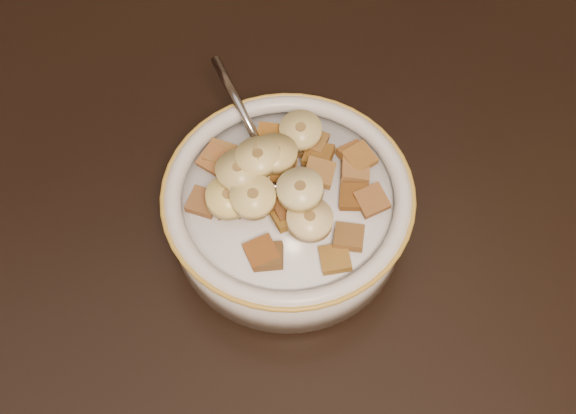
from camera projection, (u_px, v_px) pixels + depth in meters
name	position (u px, v px, depth m)	size (l,w,h in m)	color
chair	(17.00, 114.00, 0.97)	(0.41, 0.41, 0.93)	black
cereal_bowl	(288.00, 214.00, 0.53)	(0.17, 0.17, 0.04)	silver
milk	(288.00, 199.00, 0.51)	(0.14, 0.14, 0.00)	white
spoon	(271.00, 167.00, 0.52)	(0.03, 0.04, 0.01)	#A5A5A5
cereal_square_0	(306.00, 130.00, 0.54)	(0.02, 0.02, 0.01)	#9D6A1B
cereal_square_1	(290.00, 214.00, 0.49)	(0.02, 0.02, 0.01)	brown
cereal_square_2	(287.00, 207.00, 0.49)	(0.02, 0.02, 0.01)	brown
cereal_square_3	(268.00, 256.00, 0.48)	(0.02, 0.02, 0.01)	brown
cereal_square_4	(354.00, 155.00, 0.53)	(0.02, 0.02, 0.01)	brown
cereal_square_5	(203.00, 202.00, 0.51)	(0.02, 0.02, 0.01)	brown
cereal_square_6	(277.00, 167.00, 0.50)	(0.02, 0.02, 0.01)	brown
cereal_square_7	(282.00, 169.00, 0.50)	(0.02, 0.02, 0.01)	brown
cereal_square_8	(261.00, 252.00, 0.48)	(0.02, 0.02, 0.01)	#94511C
cereal_square_9	(355.00, 170.00, 0.52)	(0.02, 0.02, 0.01)	#9B6835
cereal_square_10	(359.00, 158.00, 0.52)	(0.02, 0.02, 0.01)	#94651B
cereal_square_11	(319.00, 155.00, 0.52)	(0.02, 0.02, 0.01)	brown
cereal_square_12	(372.00, 200.00, 0.50)	(0.02, 0.02, 0.01)	brown
cereal_square_13	(227.00, 202.00, 0.50)	(0.02, 0.02, 0.01)	brown
cereal_square_14	(335.00, 259.00, 0.48)	(0.02, 0.02, 0.01)	olive
cereal_square_15	(349.00, 237.00, 0.49)	(0.02, 0.02, 0.01)	brown
cereal_square_16	(312.00, 141.00, 0.53)	(0.02, 0.02, 0.01)	brown
cereal_square_17	(319.00, 173.00, 0.50)	(0.02, 0.02, 0.01)	olive
cereal_square_18	(354.00, 197.00, 0.51)	(0.02, 0.02, 0.01)	brown
cereal_square_19	(236.00, 200.00, 0.50)	(0.02, 0.02, 0.01)	#95631E
cereal_square_20	(287.00, 215.00, 0.49)	(0.02, 0.02, 0.01)	#93641F
cereal_square_21	(220.00, 154.00, 0.53)	(0.02, 0.02, 0.01)	brown
cereal_square_22	(215.00, 159.00, 0.52)	(0.02, 0.02, 0.01)	#935E32
cereal_square_23	(270.00, 136.00, 0.53)	(0.02, 0.02, 0.01)	#9A691E
cereal_square_24	(295.00, 144.00, 0.53)	(0.02, 0.02, 0.01)	brown
banana_slice_0	(228.00, 198.00, 0.49)	(0.03, 0.03, 0.01)	#F0D877
banana_slice_1	(310.00, 220.00, 0.48)	(0.03, 0.03, 0.01)	beige
banana_slice_2	(300.00, 190.00, 0.48)	(0.03, 0.03, 0.01)	beige
banana_slice_3	(246.00, 179.00, 0.49)	(0.03, 0.03, 0.01)	#E1CF89
banana_slice_4	(275.00, 153.00, 0.50)	(0.03, 0.03, 0.01)	#D7BE6B
banana_slice_5	(258.00, 157.00, 0.49)	(0.03, 0.03, 0.01)	#EFE08E
banana_slice_6	(301.00, 131.00, 0.52)	(0.03, 0.03, 0.01)	#E6D370
banana_slice_7	(253.00, 197.00, 0.48)	(0.03, 0.03, 0.01)	#EDCF7F
banana_slice_8	(238.00, 171.00, 0.49)	(0.03, 0.03, 0.01)	#CBBD7A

